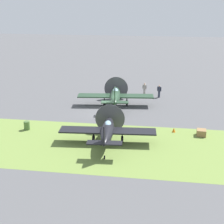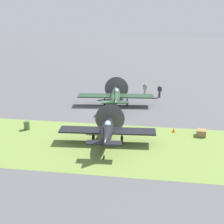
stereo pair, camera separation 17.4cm
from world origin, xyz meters
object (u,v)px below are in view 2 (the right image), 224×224
(ground_crew_chief, at_px, (160,91))
(runway_marker_cone, at_px, (174,130))
(airplane_wingman, at_px, (107,130))
(supply_crate, at_px, (201,133))
(ground_crew_mechanic, at_px, (145,89))
(airplane_lead, at_px, (116,95))
(fuel_drum, at_px, (27,125))

(ground_crew_chief, bearing_deg, runway_marker_cone, 125.75)
(airplane_wingman, distance_m, supply_crate, 9.56)
(supply_crate, bearing_deg, ground_crew_mechanic, 115.16)
(airplane_lead, xyz_separation_m, fuel_drum, (-8.04, -9.12, -0.97))
(ground_crew_mechanic, xyz_separation_m, fuel_drum, (-11.36, -14.63, -0.46))
(airplane_lead, relative_size, airplane_wingman, 1.05)
(airplane_lead, distance_m, supply_crate, 12.74)
(airplane_lead, bearing_deg, fuel_drum, -137.67)
(ground_crew_mechanic, bearing_deg, airplane_lead, 82.98)
(fuel_drum, relative_size, runway_marker_cone, 2.05)
(airplane_lead, distance_m, airplane_wingman, 11.41)
(fuel_drum, height_order, supply_crate, fuel_drum)
(fuel_drum, bearing_deg, runway_marker_cone, 5.82)
(airplane_wingman, height_order, fuel_drum, airplane_wingman)
(ground_crew_mechanic, distance_m, runway_marker_cone, 13.64)
(ground_crew_mechanic, relative_size, supply_crate, 1.92)
(ground_crew_chief, bearing_deg, fuel_drum, 73.76)
(airplane_wingman, xyz_separation_m, ground_crew_chief, (4.55, 16.09, -0.45))
(ground_crew_chief, bearing_deg, airplane_lead, 69.16)
(fuel_drum, bearing_deg, airplane_lead, 48.60)
(airplane_lead, distance_m, fuel_drum, 12.20)
(runway_marker_cone, bearing_deg, ground_crew_chief, 97.90)
(supply_crate, bearing_deg, airplane_lead, 140.07)
(airplane_wingman, bearing_deg, fuel_drum, 161.33)
(airplane_wingman, bearing_deg, ground_crew_mechanic, 77.21)
(ground_crew_mechanic, bearing_deg, airplane_wingman, 105.56)
(ground_crew_mechanic, bearing_deg, fuel_drum, 76.21)
(airplane_wingman, bearing_deg, airplane_lead, 89.71)
(airplane_lead, xyz_separation_m, airplane_wingman, (0.80, -11.38, -0.06))
(fuel_drum, relative_size, supply_crate, 1.00)
(airplane_wingman, height_order, runway_marker_cone, airplane_wingman)
(airplane_wingman, xyz_separation_m, ground_crew_mechanic, (2.52, 16.90, -0.45))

